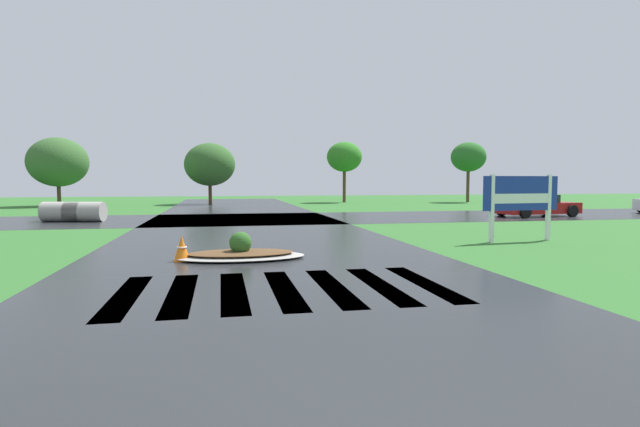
# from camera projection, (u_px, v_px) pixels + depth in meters

# --- Properties ---
(asphalt_roadway) EXTENTS (9.17, 80.00, 0.01)m
(asphalt_roadway) POSITION_uv_depth(u_px,v_px,m) (263.00, 253.00, 13.43)
(asphalt_roadway) COLOR #232628
(asphalt_roadway) RESTS_ON ground
(asphalt_cross_road) EXTENTS (90.00, 8.25, 0.01)m
(asphalt_cross_road) POSITION_uv_depth(u_px,v_px,m) (243.00, 219.00, 25.39)
(asphalt_cross_road) COLOR #232628
(asphalt_cross_road) RESTS_ON ground
(crosswalk_stripes) EXTENTS (5.85, 3.41, 0.01)m
(crosswalk_stripes) POSITION_uv_depth(u_px,v_px,m) (284.00, 289.00, 9.00)
(crosswalk_stripes) COLOR white
(crosswalk_stripes) RESTS_ON ground
(estate_billboard) EXTENTS (2.77, 0.35, 2.15)m
(estate_billboard) POSITION_uv_depth(u_px,v_px,m) (521.00, 197.00, 16.00)
(estate_billboard) COLOR white
(estate_billboard) RESTS_ON ground
(median_island) EXTENTS (3.23, 1.64, 0.68)m
(median_island) POSITION_uv_depth(u_px,v_px,m) (241.00, 253.00, 12.49)
(median_island) COLOR #9E9B93
(median_island) RESTS_ON ground
(car_blue_compact) EXTENTS (4.67, 2.51, 1.19)m
(car_blue_compact) POSITION_uv_depth(u_px,v_px,m) (535.00, 206.00, 27.15)
(car_blue_compact) COLOR maroon
(car_blue_compact) RESTS_ON ground
(drainage_pipe_stack) EXTENTS (2.99, 1.51, 0.95)m
(drainage_pipe_stack) POSITION_uv_depth(u_px,v_px,m) (73.00, 212.00, 23.68)
(drainage_pipe_stack) COLOR #9E9B93
(drainage_pipe_stack) RESTS_ON ground
(traffic_cone) EXTENTS (0.40, 0.40, 0.62)m
(traffic_cone) POSITION_uv_depth(u_px,v_px,m) (182.00, 249.00, 12.09)
(traffic_cone) COLOR orange
(traffic_cone) RESTS_ON ground
(background_treeline) EXTENTS (48.18, 6.01, 5.38)m
(background_treeline) POSITION_uv_depth(u_px,v_px,m) (174.00, 161.00, 40.06)
(background_treeline) COLOR #4C3823
(background_treeline) RESTS_ON ground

